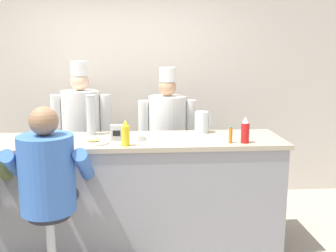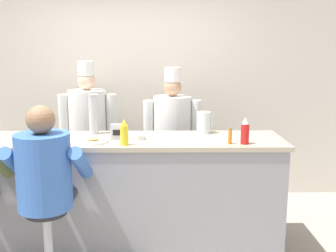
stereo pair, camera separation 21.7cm
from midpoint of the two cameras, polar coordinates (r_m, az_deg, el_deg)
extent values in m
cube|color=beige|center=(4.89, -4.21, 5.40)|extent=(10.00, 0.06, 2.70)
cube|color=gray|center=(3.69, -5.42, -10.04)|extent=(2.91, 0.66, 1.00)
cube|color=tan|center=(3.54, -5.57, -2.14)|extent=(2.97, 0.69, 0.04)
cylinder|color=red|center=(3.38, 12.91, -1.15)|extent=(0.07, 0.07, 0.17)
cone|color=white|center=(3.36, 12.99, 0.75)|extent=(0.06, 0.06, 0.06)
cylinder|color=yellow|center=(3.27, -4.49, -1.36)|extent=(0.07, 0.07, 0.17)
cone|color=yellow|center=(3.25, -4.52, 0.53)|extent=(0.05, 0.05, 0.05)
cylinder|color=orange|center=(3.36, 10.82, -1.52)|extent=(0.03, 0.03, 0.13)
cylinder|color=#287F2D|center=(3.35, 10.86, -0.38)|extent=(0.02, 0.02, 0.01)
cylinder|color=silver|center=(3.75, 6.84, 0.49)|extent=(0.13, 0.13, 0.21)
cube|color=silver|center=(3.76, 8.02, 0.65)|extent=(0.02, 0.02, 0.12)
cylinder|color=white|center=(3.41, -9.06, -2.25)|extent=(0.25, 0.25, 0.02)
ellipsoid|color=#E0BC60|center=(3.40, -9.07, -1.85)|extent=(0.11, 0.09, 0.03)
cylinder|color=white|center=(3.49, -2.61, -1.57)|extent=(0.13, 0.13, 0.05)
cylinder|color=#B7BABF|center=(3.73, -9.15, 1.64)|extent=(0.09, 0.09, 0.37)
cylinder|color=silver|center=(3.71, -9.23, 4.50)|extent=(0.09, 0.09, 0.01)
cube|color=silver|center=(3.48, -5.73, -0.87)|extent=(0.11, 0.06, 0.14)
cube|color=black|center=(3.45, -5.78, -0.98)|extent=(0.06, 0.01, 0.05)
cylinder|color=#B2B5BA|center=(3.28, -15.07, -16.61)|extent=(0.07, 0.07, 0.61)
cylinder|color=#232328|center=(3.15, -15.34, -11.78)|extent=(0.31, 0.31, 0.05)
cylinder|color=#33384C|center=(3.35, -16.20, -9.74)|extent=(0.15, 0.40, 0.15)
cylinder|color=#33384C|center=(3.30, -12.76, -9.88)|extent=(0.15, 0.40, 0.15)
cylinder|color=#3866B7|center=(3.05, -15.64, -6.37)|extent=(0.40, 0.40, 0.57)
cylinder|color=#3866B7|center=(3.22, -19.54, -5.14)|extent=(0.11, 0.44, 0.35)
cylinder|color=#3866B7|center=(3.09, -10.54, -5.34)|extent=(0.11, 0.44, 0.35)
sphere|color=#8C6647|center=(2.96, -16.02, 0.88)|extent=(0.21, 0.21, 0.21)
cube|color=#232328|center=(4.72, -9.96, -6.80)|extent=(0.33, 0.18, 0.79)
cube|color=white|center=(4.63, -10.12, -5.13)|extent=(0.29, 0.02, 0.47)
cylinder|color=white|center=(4.56, -10.24, 1.46)|extent=(0.43, 0.43, 0.59)
sphere|color=#DBB28E|center=(4.52, -10.41, 6.43)|extent=(0.20, 0.20, 0.20)
cylinder|color=white|center=(4.51, -10.47, 8.23)|extent=(0.18, 0.18, 0.16)
cylinder|color=white|center=(4.62, -13.58, 1.40)|extent=(0.12, 0.12, 0.50)
cylinder|color=white|center=(4.53, -6.84, 1.44)|extent=(0.12, 0.12, 0.50)
cube|color=#232328|center=(4.50, 2.01, -7.72)|extent=(0.32, 0.17, 0.76)
cube|color=white|center=(4.41, 2.05, -6.05)|extent=(0.28, 0.02, 0.45)
cylinder|color=white|center=(4.34, 2.07, 0.60)|extent=(0.41, 0.41, 0.57)
sphere|color=tan|center=(4.29, 2.10, 5.63)|extent=(0.20, 0.20, 0.20)
cylinder|color=white|center=(4.28, 2.12, 7.46)|extent=(0.18, 0.18, 0.16)
cylinder|color=white|center=(4.33, -1.40, 0.56)|extent=(0.11, 0.11, 0.48)
cylinder|color=white|center=(4.36, 5.52, 0.57)|extent=(0.11, 0.11, 0.48)
camera|label=1|loc=(0.11, -88.21, 0.35)|focal=42.00mm
camera|label=2|loc=(0.11, 91.79, -0.35)|focal=42.00mm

